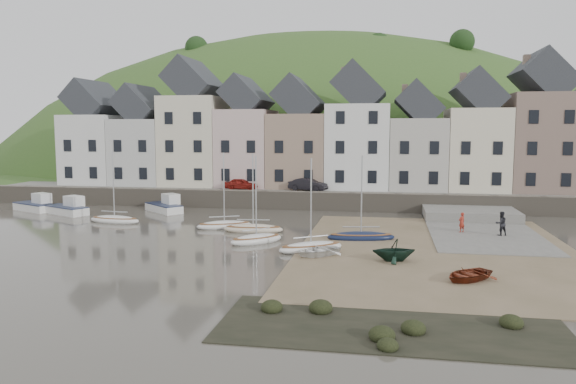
% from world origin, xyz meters
% --- Properties ---
extents(ground, '(160.00, 160.00, 0.00)m').
position_xyz_m(ground, '(0.00, 0.00, 0.00)').
color(ground, '#484238').
rests_on(ground, ground).
extents(quay_land, '(90.00, 30.00, 1.50)m').
position_xyz_m(quay_land, '(0.00, 32.00, 0.75)').
color(quay_land, '#3B6026').
rests_on(quay_land, ground).
extents(quay_street, '(70.00, 7.00, 0.10)m').
position_xyz_m(quay_street, '(0.00, 20.50, 1.55)').
color(quay_street, slate).
rests_on(quay_street, quay_land).
extents(seawall, '(70.00, 1.20, 1.80)m').
position_xyz_m(seawall, '(0.00, 17.00, 0.90)').
color(seawall, slate).
rests_on(seawall, ground).
extents(beach, '(18.00, 26.00, 0.06)m').
position_xyz_m(beach, '(11.00, 0.00, 0.03)').
color(beach, brown).
rests_on(beach, ground).
extents(slipway, '(8.00, 18.00, 0.12)m').
position_xyz_m(slipway, '(15.00, 8.00, 0.06)').
color(slipway, slate).
rests_on(slipway, ground).
extents(hillside, '(134.40, 84.00, 84.00)m').
position_xyz_m(hillside, '(-5.00, 60.00, -17.99)').
color(hillside, '#3B6026').
rests_on(hillside, ground).
extents(townhouse_terrace, '(61.05, 8.00, 13.93)m').
position_xyz_m(townhouse_terrace, '(1.76, 24.00, 7.32)').
color(townhouse_terrace, silver).
rests_on(townhouse_terrace, quay_land).
extents(sailboat_0, '(4.79, 2.02, 6.32)m').
position_xyz_m(sailboat_0, '(-15.16, 6.59, 0.26)').
color(sailboat_0, white).
rests_on(sailboat_0, ground).
extents(sailboat_1, '(4.67, 3.28, 6.32)m').
position_xyz_m(sailboat_1, '(-5.15, 5.63, 0.26)').
color(sailboat_1, white).
rests_on(sailboat_1, ground).
extents(sailboat_2, '(4.77, 1.92, 6.32)m').
position_xyz_m(sailboat_2, '(-2.48, 4.49, 0.26)').
color(sailboat_2, beige).
rests_on(sailboat_2, ground).
extents(sailboat_3, '(3.96, 3.90, 6.32)m').
position_xyz_m(sailboat_3, '(-1.27, 0.45, 0.27)').
color(sailboat_3, white).
rests_on(sailboat_3, ground).
extents(sailboat_4, '(4.61, 3.77, 6.32)m').
position_xyz_m(sailboat_4, '(2.87, -1.50, 0.26)').
color(sailboat_4, white).
rests_on(sailboat_4, ground).
extents(sailboat_5, '(5.07, 2.37, 6.32)m').
position_xyz_m(sailboat_5, '(5.93, 2.76, 0.26)').
color(sailboat_5, '#131D3C').
rests_on(sailboat_5, ground).
extents(motorboat_0, '(5.26, 3.75, 1.70)m').
position_xyz_m(motorboat_0, '(-21.79, 10.29, 0.58)').
color(motorboat_0, white).
rests_on(motorboat_0, ground).
extents(motorboat_1, '(5.10, 3.65, 1.70)m').
position_xyz_m(motorboat_1, '(-26.08, 11.73, 0.58)').
color(motorboat_1, white).
rests_on(motorboat_1, ground).
extents(motorboat_2, '(4.74, 4.46, 1.70)m').
position_xyz_m(motorboat_2, '(-13.34, 13.33, 0.58)').
color(motorboat_2, white).
rests_on(motorboat_2, ground).
extents(rowboat_white, '(3.75, 3.70, 0.64)m').
position_xyz_m(rowboat_white, '(3.50, -3.00, 0.38)').
color(rowboat_white, white).
rests_on(rowboat_white, beach).
extents(rowboat_green, '(3.01, 2.75, 1.35)m').
position_xyz_m(rowboat_green, '(8.19, -3.65, 0.74)').
color(rowboat_green, black).
rests_on(rowboat_green, beach).
extents(rowboat_red, '(3.69, 3.67, 0.63)m').
position_xyz_m(rowboat_red, '(11.99, -7.34, 0.37)').
color(rowboat_red, maroon).
rests_on(rowboat_red, beach).
extents(person_red, '(0.66, 0.63, 1.53)m').
position_xyz_m(person_red, '(13.37, 6.50, 0.88)').
color(person_red, '#9F2A1C').
rests_on(person_red, slipway).
extents(person_dark, '(1.04, 0.93, 1.79)m').
position_xyz_m(person_dark, '(16.08, 5.69, 1.01)').
color(person_dark, black).
rests_on(person_dark, slipway).
extents(car_left, '(3.54, 1.52, 1.19)m').
position_xyz_m(car_left, '(-7.42, 19.50, 2.19)').
color(car_left, maroon).
rests_on(car_left, quay_street).
extents(car_right, '(4.22, 2.41, 1.31)m').
position_xyz_m(car_right, '(-0.32, 19.50, 2.26)').
color(car_right, black).
rests_on(car_right, quay_street).
extents(shore_rocks, '(14.00, 6.00, 0.68)m').
position_xyz_m(shore_rocks, '(7.68, -15.01, 0.11)').
color(shore_rocks, black).
rests_on(shore_rocks, ground).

